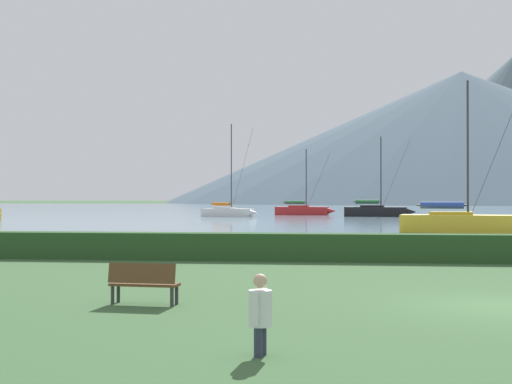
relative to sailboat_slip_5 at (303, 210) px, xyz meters
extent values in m
plane|color=#385B33|center=(8.63, -82.57, -0.68)|extent=(1000.00, 1000.00, 0.00)
cube|color=slate|center=(8.63, 54.43, -0.68)|extent=(320.00, 246.00, 0.00)
cube|color=#284C23|center=(8.63, -71.57, -0.16)|extent=(80.00, 1.20, 1.04)
cube|color=red|center=(-0.11, 0.01, -0.11)|extent=(7.36, 3.20, 1.12)
cone|color=red|center=(3.95, -0.43, -0.11)|extent=(1.32, 1.08, 0.95)
cube|color=#A52020|center=(-0.52, 0.06, 0.29)|extent=(2.82, 1.99, 0.71)
cylinder|color=#333338|center=(0.50, -0.05, 4.18)|extent=(0.14, 0.14, 8.48)
cylinder|color=#333338|center=(-1.10, 0.12, 1.06)|extent=(3.21, 0.47, 0.12)
cylinder|color=#2D7542|center=(-1.10, 0.12, 1.06)|extent=(2.76, 0.74, 0.45)
cylinder|color=#333338|center=(2.17, -0.23, 3.96)|extent=(3.38, 0.40, 8.06)
cube|color=white|center=(-8.93, -9.97, -0.16)|extent=(6.87, 4.34, 1.02)
cone|color=white|center=(-5.45, -11.25, -0.16)|extent=(1.35, 1.20, 0.87)
cube|color=silver|center=(-9.28, -9.84, 0.21)|extent=(2.80, 2.30, 0.65)
cylinder|color=#333338|center=(-8.41, -10.16, 5.41)|extent=(0.13, 0.13, 11.05)
cylinder|color=#333338|center=(-9.78, -9.65, 0.90)|extent=(2.78, 1.12, 0.11)
cylinder|color=orange|center=(-9.78, -9.65, 0.90)|extent=(2.47, 1.24, 0.41)
cylinder|color=#333338|center=(-6.97, -10.69, 5.13)|extent=(2.91, 1.10, 10.50)
cube|color=gold|center=(13.08, -48.16, -0.07)|extent=(8.06, 4.15, 1.21)
cube|color=gold|center=(12.65, -48.07, 0.37)|extent=(3.17, 2.39, 0.77)
cylinder|color=#333338|center=(13.73, -48.30, 4.89)|extent=(0.15, 0.15, 9.81)
cylinder|color=#333338|center=(12.03, -47.95, 1.19)|extent=(3.41, 0.83, 0.13)
cylinder|color=#2847A3|center=(12.03, -47.95, 1.19)|extent=(2.97, 1.07, 0.48)
cylinder|color=#333338|center=(15.50, -48.67, 4.64)|extent=(3.58, 0.78, 9.33)
cube|color=black|center=(9.59, -6.86, -0.07)|extent=(7.97, 3.65, 1.21)
cone|color=black|center=(13.94, -7.45, -0.07)|extent=(1.44, 1.19, 1.03)
cube|color=black|center=(9.16, -6.80, 0.37)|extent=(3.08, 2.21, 0.77)
cylinder|color=#333338|center=(10.24, -6.95, 4.71)|extent=(0.15, 0.15, 9.46)
cylinder|color=#333338|center=(8.53, -6.72, 1.19)|extent=(3.44, 0.60, 0.13)
cylinder|color=#2D7542|center=(8.53, -6.72, 1.19)|extent=(2.98, 0.87, 0.48)
cylinder|color=#333338|center=(12.04, -7.19, 4.48)|extent=(3.62, 0.52, 9.00)
cube|color=brown|center=(0.53, -83.20, -0.23)|extent=(1.60, 0.59, 0.06)
cube|color=brown|center=(0.51, -83.39, 0.05)|extent=(1.57, 0.27, 0.45)
cylinder|color=#333338|center=(1.24, -83.11, -0.45)|extent=(0.08, 0.08, 0.45)
cylinder|color=#333338|center=(-0.15, -82.97, -0.45)|extent=(0.08, 0.08, 0.45)
cylinder|color=#333338|center=(1.21, -83.43, -0.45)|extent=(0.08, 0.08, 0.45)
cylinder|color=#333338|center=(-0.18, -83.30, -0.45)|extent=(0.08, 0.08, 0.45)
cylinder|color=#2D3347|center=(3.67, -88.22, -0.45)|extent=(0.14, 0.14, 0.45)
cylinder|color=#2D3347|center=(3.70, -88.04, -0.45)|extent=(0.14, 0.14, 0.45)
cylinder|color=silver|center=(3.68, -88.13, 0.05)|extent=(0.36, 0.36, 0.55)
cylinder|color=silver|center=(3.64, -88.36, 0.07)|extent=(0.09, 0.09, 0.49)
cylinder|color=silver|center=(3.73, -87.89, 0.07)|extent=(0.09, 0.09, 0.49)
sphere|color=tan|center=(3.68, -88.13, 0.46)|extent=(0.22, 0.22, 0.22)
cone|color=#425666|center=(62.50, 247.14, 30.17)|extent=(277.61, 277.61, 61.71)
camera|label=1|loc=(4.86, -99.01, 1.73)|focal=50.49mm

